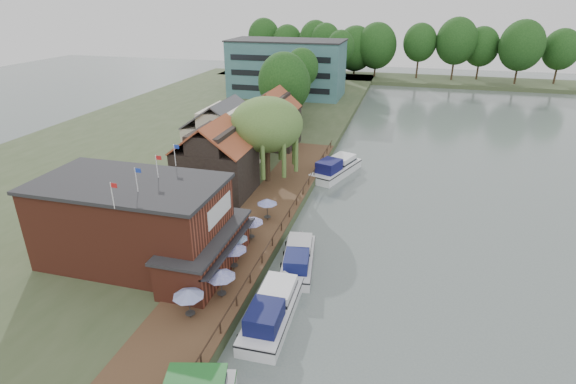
% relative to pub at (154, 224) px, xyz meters
% --- Properties ---
extents(ground, '(260.00, 260.00, 0.00)m').
position_rel_pub_xyz_m(ground, '(14.00, 1.00, -4.65)').
color(ground, '#53605F').
rests_on(ground, ground).
extents(land_bank, '(50.00, 140.00, 1.00)m').
position_rel_pub_xyz_m(land_bank, '(-16.00, 36.00, -4.15)').
color(land_bank, '#384728').
rests_on(land_bank, ground).
extents(quay_deck, '(6.00, 50.00, 0.10)m').
position_rel_pub_xyz_m(quay_deck, '(6.00, 11.00, -3.60)').
color(quay_deck, '#47301E').
rests_on(quay_deck, land_bank).
extents(quay_rail, '(0.20, 49.00, 1.00)m').
position_rel_pub_xyz_m(quay_rail, '(8.70, 11.50, -3.15)').
color(quay_rail, black).
rests_on(quay_rail, land_bank).
extents(pub, '(20.00, 11.00, 7.30)m').
position_rel_pub_xyz_m(pub, '(0.00, 0.00, 0.00)').
color(pub, maroon).
rests_on(pub, land_bank).
extents(hotel_block, '(25.40, 12.40, 12.30)m').
position_rel_pub_xyz_m(hotel_block, '(-8.00, 71.00, 2.50)').
color(hotel_block, '#38666B').
rests_on(hotel_block, land_bank).
extents(cottage_a, '(8.60, 7.60, 8.50)m').
position_rel_pub_xyz_m(cottage_a, '(-1.00, 15.00, 0.60)').
color(cottage_a, black).
rests_on(cottage_a, land_bank).
extents(cottage_b, '(9.60, 8.60, 8.50)m').
position_rel_pub_xyz_m(cottage_b, '(-4.00, 25.00, 0.60)').
color(cottage_b, beige).
rests_on(cottage_b, land_bank).
extents(cottage_c, '(7.60, 7.60, 8.50)m').
position_rel_pub_xyz_m(cottage_c, '(0.00, 34.00, 0.60)').
color(cottage_c, black).
rests_on(cottage_c, land_bank).
extents(willow, '(8.60, 8.60, 10.43)m').
position_rel_pub_xyz_m(willow, '(3.50, 20.00, 1.56)').
color(willow, '#476B2D').
rests_on(willow, land_bank).
extents(umbrella_0, '(2.24, 2.24, 2.38)m').
position_rel_pub_xyz_m(umbrella_0, '(6.00, -6.04, -2.36)').
color(umbrella_0, navy).
rests_on(umbrella_0, quay_deck).
extents(umbrella_1, '(2.31, 2.31, 2.38)m').
position_rel_pub_xyz_m(umbrella_1, '(7.24, -3.30, -2.36)').
color(umbrella_1, navy).
rests_on(umbrella_1, quay_deck).
extents(umbrella_2, '(2.32, 2.32, 2.38)m').
position_rel_pub_xyz_m(umbrella_2, '(6.71, 0.53, -2.36)').
color(umbrella_2, navy).
rests_on(umbrella_2, quay_deck).
extents(umbrella_3, '(1.96, 1.96, 2.38)m').
position_rel_pub_xyz_m(umbrella_3, '(6.33, 2.33, -2.36)').
color(umbrella_3, '#1C509B').
rests_on(umbrella_3, quay_deck).
extents(umbrella_4, '(2.41, 2.41, 2.38)m').
position_rel_pub_xyz_m(umbrella_4, '(6.46, 5.51, -2.36)').
color(umbrella_4, navy).
rests_on(umbrella_4, quay_deck).
extents(umbrella_5, '(2.06, 2.06, 2.38)m').
position_rel_pub_xyz_m(umbrella_5, '(6.70, 9.79, -2.36)').
color(umbrella_5, '#1C2C9C').
rests_on(umbrella_5, quay_deck).
extents(cruiser_0, '(3.44, 10.10, 2.44)m').
position_rel_pub_xyz_m(cruiser_0, '(11.27, -3.50, -3.43)').
color(cruiser_0, white).
rests_on(cruiser_0, ground).
extents(cruiser_1, '(4.34, 9.51, 2.19)m').
position_rel_pub_xyz_m(cruiser_1, '(11.38, 4.00, -3.55)').
color(cruiser_1, silver).
rests_on(cruiser_1, ground).
extents(cruiser_2, '(6.65, 11.19, 2.61)m').
position_rel_pub_xyz_m(cruiser_2, '(10.91, 26.84, -3.34)').
color(cruiser_2, white).
rests_on(cruiser_2, ground).
extents(bank_tree_0, '(8.56, 8.56, 12.79)m').
position_rel_pub_xyz_m(bank_tree_0, '(-1.07, 43.81, 2.75)').
color(bank_tree_0, '#143811').
rests_on(bank_tree_0, land_bank).
extents(bank_tree_1, '(8.44, 8.44, 11.39)m').
position_rel_pub_xyz_m(bank_tree_1, '(-2.09, 49.66, 2.05)').
color(bank_tree_1, '#143811').
rests_on(bank_tree_1, land_bank).
extents(bank_tree_2, '(6.64, 6.64, 11.82)m').
position_rel_pub_xyz_m(bank_tree_2, '(-1.87, 59.80, 2.26)').
color(bank_tree_2, '#143811').
rests_on(bank_tree_2, land_bank).
extents(bank_tree_3, '(6.01, 6.01, 11.05)m').
position_rel_pub_xyz_m(bank_tree_3, '(-3.61, 77.50, 1.88)').
color(bank_tree_3, '#143811').
rests_on(bank_tree_3, land_bank).
extents(bank_tree_4, '(6.83, 6.83, 13.53)m').
position_rel_pub_xyz_m(bank_tree_4, '(1.61, 86.27, 3.12)').
color(bank_tree_4, '#143811').
rests_on(bank_tree_4, land_bank).
extents(bank_tree_5, '(8.05, 8.05, 14.59)m').
position_rel_pub_xyz_m(bank_tree_5, '(-4.19, 96.64, 3.64)').
color(bank_tree_5, '#143811').
rests_on(bank_tree_5, land_bank).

